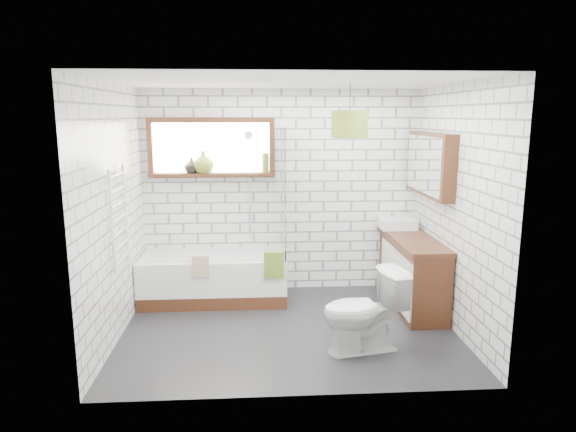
{
  "coord_description": "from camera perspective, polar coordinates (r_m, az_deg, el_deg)",
  "views": [
    {
      "loc": [
        -0.33,
        -5.0,
        2.19
      ],
      "look_at": [
        0.01,
        0.25,
        1.15
      ],
      "focal_mm": 32.0,
      "sensor_mm": 36.0,
      "label": 1
    }
  ],
  "objects": [
    {
      "name": "basin",
      "position": [
        6.46,
        12.01,
        -0.79
      ],
      "size": [
        0.43,
        0.37,
        0.12
      ],
      "primitive_type": "cube",
      "color": "white",
      "rests_on": "vanity"
    },
    {
      "name": "bottle",
      "position": [
        6.26,
        -2.51,
        5.74
      ],
      "size": [
        0.09,
        0.09,
        0.24
      ],
      "primitive_type": "cylinder",
      "rotation": [
        0.0,
        0.0,
        0.16
      ],
      "color": "olive",
      "rests_on": "window"
    },
    {
      "name": "ceiling",
      "position": [
        5.02,
        0.07,
        14.77
      ],
      "size": [
        3.4,
        2.6,
        0.01
      ],
      "primitive_type": "cube",
      "color": "white",
      "rests_on": "ground"
    },
    {
      "name": "wall_back",
      "position": [
        6.39,
        -0.7,
        2.71
      ],
      "size": [
        3.4,
        0.01,
        2.5
      ],
      "primitive_type": "cube",
      "color": "white",
      "rests_on": "ground"
    },
    {
      "name": "vanity",
      "position": [
        6.13,
        13.63,
        -6.06
      ],
      "size": [
        0.46,
        1.43,
        0.82
      ],
      "primitive_type": "cube",
      "color": "#381B0F",
      "rests_on": "floor"
    },
    {
      "name": "vase_dark",
      "position": [
        6.31,
        -10.64,
        5.38
      ],
      "size": [
        0.2,
        0.2,
        0.19
      ],
      "primitive_type": "imported",
      "rotation": [
        0.0,
        0.0,
        -0.11
      ],
      "color": "black",
      "rests_on": "window"
    },
    {
      "name": "tap",
      "position": [
        6.49,
        13.4,
        -0.13
      ],
      "size": [
        0.03,
        0.03,
        0.17
      ],
      "primitive_type": "cylinder",
      "rotation": [
        0.0,
        0.0,
        0.02
      ],
      "color": "silver",
      "rests_on": "vanity"
    },
    {
      "name": "wall_right",
      "position": [
        5.48,
        18.15,
        0.74
      ],
      "size": [
        0.01,
        2.6,
        2.5
      ],
      "primitive_type": "cube",
      "color": "white",
      "rests_on": "ground"
    },
    {
      "name": "wall_front",
      "position": [
        3.83,
        1.34,
        -3.05
      ],
      "size": [
        3.4,
        0.01,
        2.5
      ],
      "primitive_type": "cube",
      "color": "white",
      "rests_on": "ground"
    },
    {
      "name": "towel_green",
      "position": [
        5.79,
        -1.58,
        -5.44
      ],
      "size": [
        0.22,
        0.06,
        0.3
      ],
      "primitive_type": "cube",
      "color": "olive",
      "rests_on": "bathtub"
    },
    {
      "name": "shower_screen",
      "position": [
        6.0,
        -0.51,
        2.68
      ],
      "size": [
        0.02,
        0.72,
        1.5
      ],
      "primitive_type": "cube",
      "color": "white",
      "rests_on": "bathtub"
    },
    {
      "name": "bathtub",
      "position": [
        6.25,
        -8.22,
        -6.78
      ],
      "size": [
        1.71,
        0.75,
        0.55
      ],
      "primitive_type": "cube",
      "color": "white",
      "rests_on": "floor"
    },
    {
      "name": "toilet",
      "position": [
        4.92,
        8.36,
        -10.42
      ],
      "size": [
        0.58,
        0.84,
        0.78
      ],
      "primitive_type": "imported",
      "rotation": [
        0.0,
        0.0,
        -1.37
      ],
      "color": "white",
      "rests_on": "floor"
    },
    {
      "name": "towel_radiator",
      "position": [
        5.27,
        -18.25,
        -0.22
      ],
      "size": [
        0.06,
        0.52,
        1.0
      ],
      "primitive_type": "cube",
      "color": "white",
      "rests_on": "wall_left"
    },
    {
      "name": "vase_olive",
      "position": [
        6.29,
        -9.4,
        5.76
      ],
      "size": [
        0.27,
        0.27,
        0.27
      ],
      "primitive_type": "imported",
      "rotation": [
        0.0,
        0.0,
        -0.07
      ],
      "color": "olive",
      "rests_on": "window"
    },
    {
      "name": "shower_riser",
      "position": [
        6.32,
        -4.31,
        3.51
      ],
      "size": [
        0.02,
        0.02,
        1.3
      ],
      "primitive_type": "cylinder",
      "color": "silver",
      "rests_on": "wall_back"
    },
    {
      "name": "pendant",
      "position": [
        5.23,
        6.84,
        10.11
      ],
      "size": [
        0.36,
        0.36,
        0.27
      ],
      "primitive_type": "cylinder",
      "color": "olive",
      "rests_on": "ceiling"
    },
    {
      "name": "towel_beige",
      "position": [
        5.82,
        -9.66,
        -5.52
      ],
      "size": [
        0.19,
        0.05,
        0.24
      ],
      "primitive_type": "cube",
      "color": "tan",
      "rests_on": "bathtub"
    },
    {
      "name": "floor",
      "position": [
        5.47,
        0.06,
        -12.47
      ],
      "size": [
        3.4,
        2.6,
        0.01
      ],
      "primitive_type": "cube",
      "color": "black",
      "rests_on": "ground"
    },
    {
      "name": "window",
      "position": [
        6.3,
        -8.51,
        7.5
      ],
      "size": [
        1.52,
        0.16,
        0.68
      ],
      "primitive_type": "cube",
      "color": "#381B0F",
      "rests_on": "wall_back"
    },
    {
      "name": "mirror_cabinet",
      "position": [
        5.96,
        15.49,
        5.57
      ],
      "size": [
        0.16,
        1.2,
        0.7
      ],
      "primitive_type": "cube",
      "color": "#381B0F",
      "rests_on": "wall_right"
    },
    {
      "name": "wall_left",
      "position": [
        5.27,
        -18.76,
        0.3
      ],
      "size": [
        0.01,
        2.6,
        2.5
      ],
      "primitive_type": "cube",
      "color": "white",
      "rests_on": "ground"
    }
  ]
}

